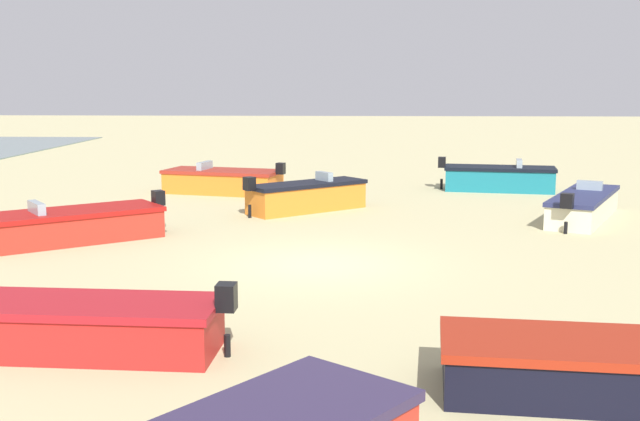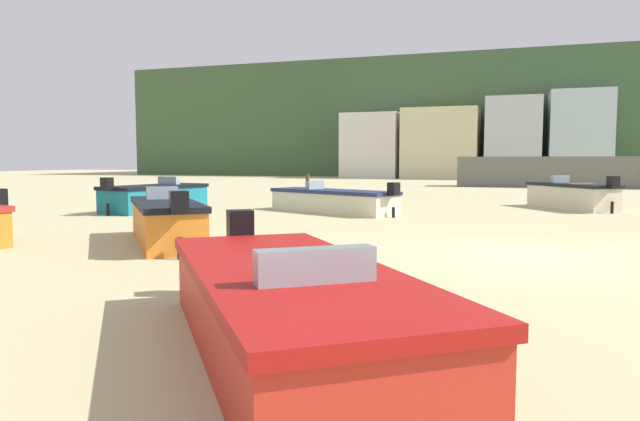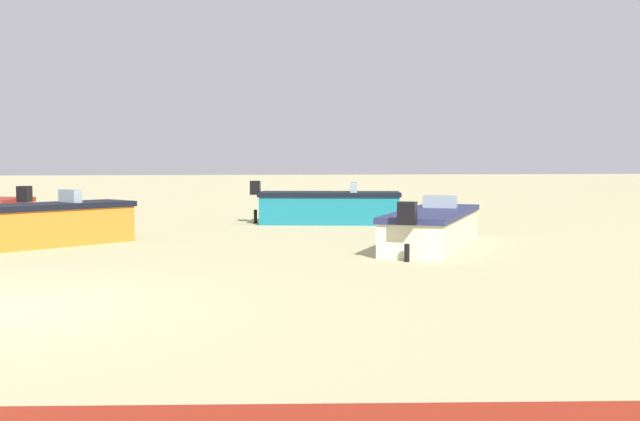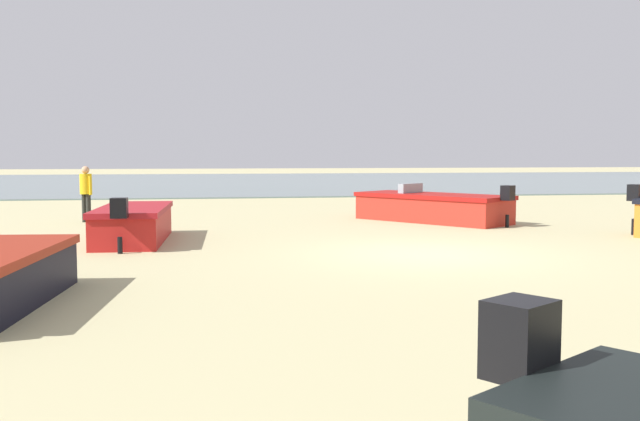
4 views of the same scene
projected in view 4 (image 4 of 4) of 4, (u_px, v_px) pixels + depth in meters
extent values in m
plane|color=tan|center=(429.00, 254.00, 14.05)|extent=(160.00, 160.00, 0.00)
cube|color=slate|center=(267.00, 181.00, 49.45)|extent=(80.00, 36.00, 0.06)
cube|color=black|center=(635.00, 193.00, 17.25)|extent=(0.43, 0.42, 0.40)
cylinder|color=black|center=(633.00, 227.00, 17.32)|extent=(0.14, 0.14, 0.40)
cube|color=red|center=(134.00, 227.00, 16.07)|extent=(1.52, 3.68, 0.67)
cube|color=maroon|center=(133.00, 209.00, 16.03)|extent=(1.60, 3.78, 0.12)
cube|color=black|center=(119.00, 208.00, 14.05)|extent=(0.33, 0.29, 0.40)
cylinder|color=black|center=(120.00, 245.00, 14.11)|extent=(0.10, 0.10, 0.33)
cube|color=black|center=(520.00, 339.00, 3.57)|extent=(0.42, 0.41, 0.40)
cube|color=red|center=(432.00, 210.00, 20.73)|extent=(3.99, 4.55, 0.69)
cube|color=#A01411|center=(432.00, 196.00, 20.70)|extent=(4.12, 4.68, 0.12)
cube|color=black|center=(508.00, 193.00, 19.02)|extent=(0.42, 0.42, 0.40)
cylinder|color=black|center=(507.00, 221.00, 19.08)|extent=(0.14, 0.14, 0.35)
cube|color=#8C9EA8|center=(411.00, 188.00, 21.22)|extent=(0.89, 0.74, 0.28)
cylinder|color=#262722|center=(88.00, 208.00, 20.43)|extent=(0.20, 0.20, 0.82)
cylinder|color=#262722|center=(84.00, 208.00, 20.55)|extent=(0.20, 0.20, 0.82)
cylinder|color=gold|center=(86.00, 184.00, 20.43)|extent=(0.48, 0.48, 0.58)
cylinder|color=gold|center=(90.00, 185.00, 20.30)|extent=(0.13, 0.13, 0.54)
cylinder|color=gold|center=(81.00, 185.00, 20.57)|extent=(0.13, 0.13, 0.54)
sphere|color=tan|center=(85.00, 170.00, 20.40)|extent=(0.31, 0.31, 0.22)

